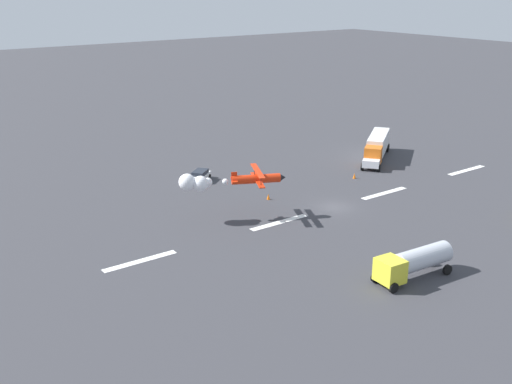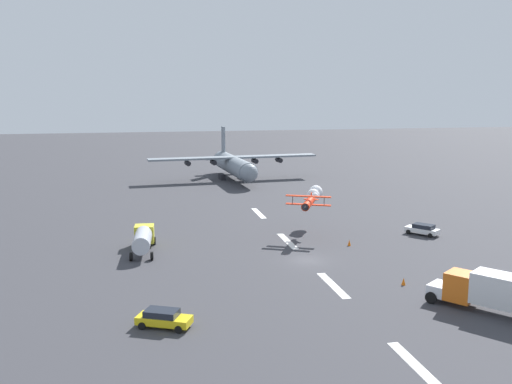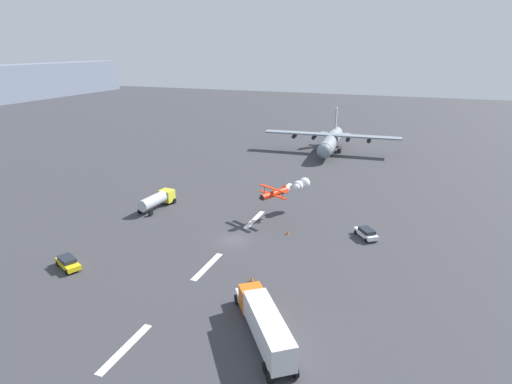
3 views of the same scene
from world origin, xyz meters
name	(u,v)px [view 2 (image 2 of 3)]	position (x,y,z in m)	size (l,w,h in m)	color
ground_plane	(307,260)	(0.00, 0.00, 0.00)	(440.00, 440.00, 0.00)	#38383D
runway_stripe_1	(417,366)	(-26.83, 0.00, 0.01)	(8.00, 0.90, 0.01)	white
runway_stripe_2	(333,285)	(-8.94, 0.00, 0.01)	(8.00, 0.90, 0.01)	white
runway_stripe_3	(287,241)	(8.94, 0.00, 0.01)	(8.00, 0.90, 0.01)	white
runway_stripe_4	(259,213)	(26.83, 0.00, 0.01)	(8.00, 0.90, 0.01)	white
cargo_transport_plane	(235,165)	(61.89, -2.26, 3.41)	(26.80, 38.02, 11.22)	gray
stunt_biplane_red	(312,197)	(14.27, -5.06, 4.79)	(11.81, 7.34, 2.16)	red
fuel_tanker_truck	(143,238)	(7.51, 18.71, 1.73)	(8.49, 3.33, 2.90)	yellow
followme_car_yellow	(423,229)	(8.30, -19.05, 0.81)	(4.64, 4.20, 1.52)	white
airport_staff_sedan	(163,318)	(-16.04, 17.48, 0.81)	(3.58, 4.91, 1.52)	yellow
traffic_cone_near	(404,281)	(-10.36, -7.07, 0.38)	(0.44, 0.44, 0.75)	orange
traffic_cone_far	(349,243)	(5.10, -7.16, 0.38)	(0.44, 0.44, 0.75)	orange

